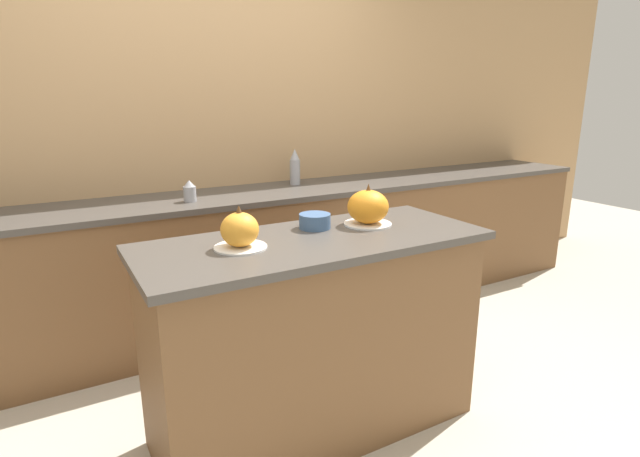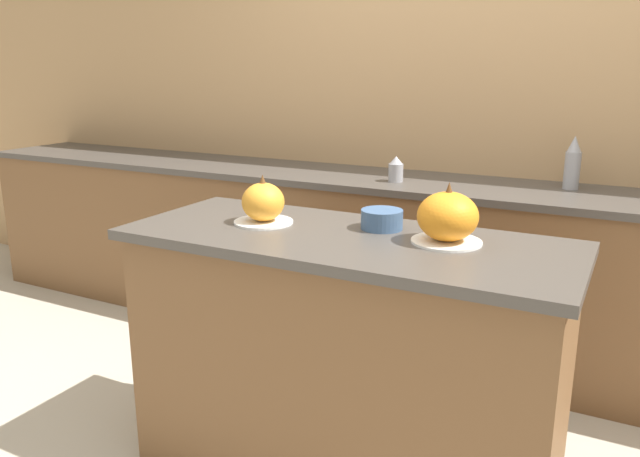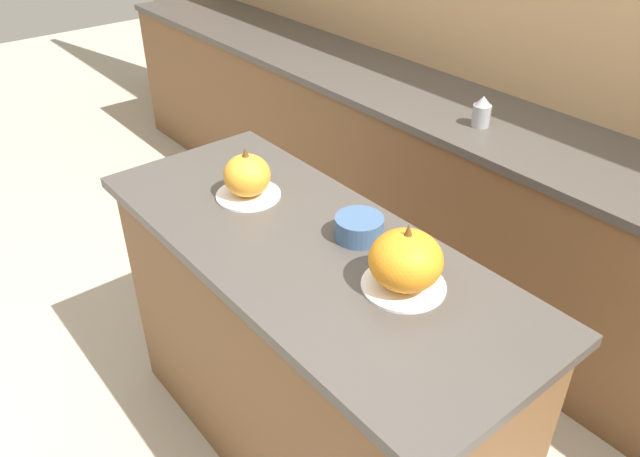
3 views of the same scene
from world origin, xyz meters
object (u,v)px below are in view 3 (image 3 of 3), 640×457
(pumpkin_cake_left, at_px, (247,177))
(mixing_bowl, at_px, (359,227))
(bottle_short, at_px, (482,112))
(pumpkin_cake_right, at_px, (406,262))

(pumpkin_cake_left, bearing_deg, mixing_bowl, 16.36)
(pumpkin_cake_left, height_order, bottle_short, pumpkin_cake_left)
(pumpkin_cake_left, height_order, mixing_bowl, pumpkin_cake_left)
(pumpkin_cake_right, relative_size, bottle_short, 1.77)
(pumpkin_cake_right, bearing_deg, mixing_bowl, 165.26)
(pumpkin_cake_left, distance_m, mixing_bowl, 0.42)
(pumpkin_cake_left, relative_size, pumpkin_cake_right, 0.94)
(bottle_short, distance_m, mixing_bowl, 1.00)
(pumpkin_cake_left, xyz_separation_m, bottle_short, (0.09, 1.07, -0.03))
(pumpkin_cake_left, bearing_deg, pumpkin_cake_right, 4.72)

